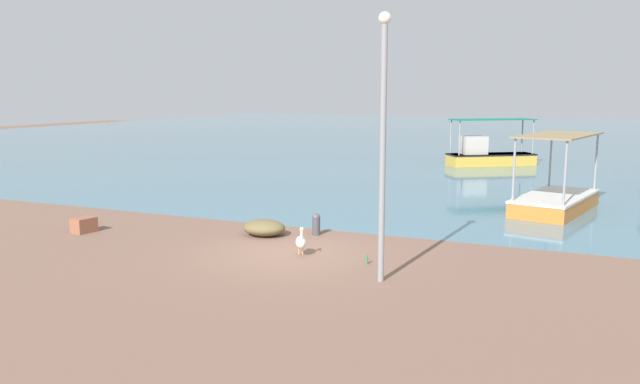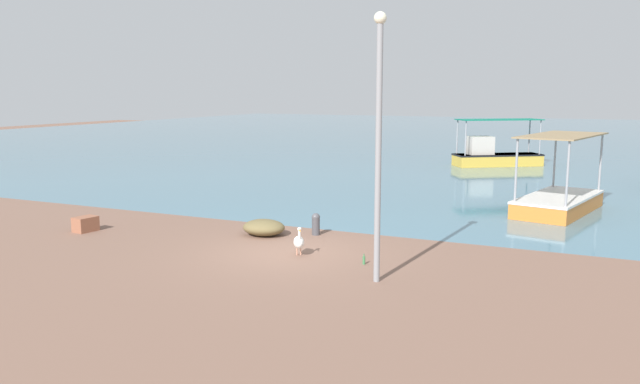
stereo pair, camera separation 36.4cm
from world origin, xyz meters
name	(u,v)px [view 1 (the left image)]	position (x,y,z in m)	size (l,w,h in m)	color
ground	(288,253)	(0.00, 0.00, 0.00)	(120.00, 120.00, 0.00)	#7C5B4A
harbor_water	(507,136)	(0.00, 48.00, 0.00)	(110.00, 90.00, 0.00)	slate
fishing_boat_outer	(487,154)	(1.88, 22.70, 0.67)	(5.10, 4.13, 2.72)	gold
fishing_boat_far_right	(555,197)	(6.29, 9.12, 0.51)	(2.99, 5.05, 2.79)	orange
pelican	(301,242)	(0.44, -0.14, 0.38)	(0.55, 0.72, 0.80)	#E0997A
lamp_post	(383,135)	(3.07, -1.46, 3.36)	(0.28, 0.28, 6.00)	gray
mooring_bollard	(316,223)	(-0.16, 2.23, 0.36)	(0.25, 0.25, 0.67)	#47474C
net_pile	(264,228)	(-1.57, 1.54, 0.24)	(1.31, 1.11, 0.48)	brown
cargo_crate	(84,225)	(-6.90, -0.29, 0.23)	(0.67, 0.50, 0.46)	#985C42
glass_bottle	(367,260)	(2.31, -0.24, 0.11)	(0.07, 0.07, 0.27)	#3F7F4C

